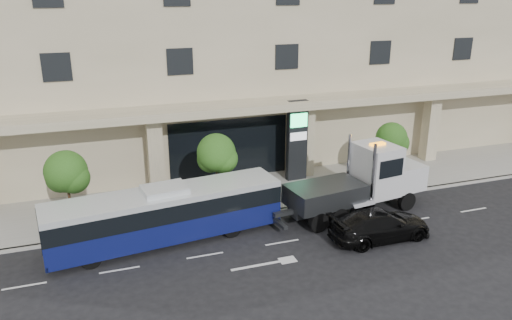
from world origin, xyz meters
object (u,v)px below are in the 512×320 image
Objects in this scene: black_sedan at (380,225)px; signage_pylon at (297,140)px; city_bus at (166,214)px; tow_truck at (363,182)px.

black_sedan is 9.21m from signage_pylon.
city_bus is 10.86m from black_sedan.
city_bus is at bearing 171.86° from tow_truck.
signage_pylon is (9.53, 5.60, 1.34)m from city_bus.
city_bus is at bearing -151.35° from signage_pylon.
city_bus reaches higher than black_sedan.
city_bus is 11.14m from signage_pylon.
tow_truck reaches higher than city_bus.
signage_pylon is (-1.62, 5.67, 1.05)m from tow_truck.
tow_truck is (11.16, -0.07, 0.29)m from city_bus.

